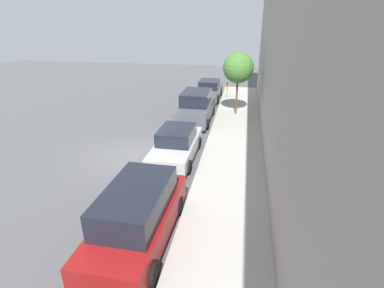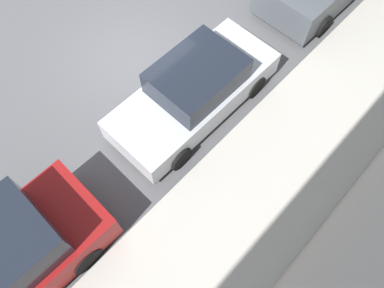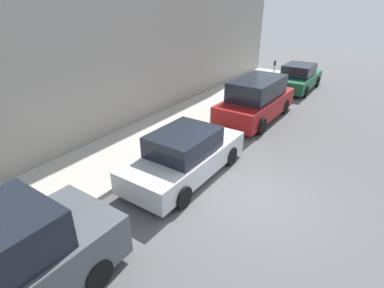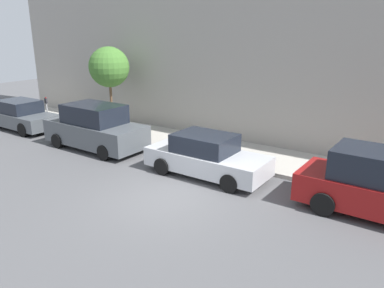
{
  "view_description": "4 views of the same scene",
  "coord_description": "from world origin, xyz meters",
  "px_view_note": "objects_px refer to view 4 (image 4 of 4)",
  "views": [
    {
      "loc": [
        5.35,
        -12.87,
        6.47
      ],
      "look_at": [
        3.13,
        -0.36,
        1.0
      ],
      "focal_mm": 28.0,
      "sensor_mm": 36.0,
      "label": 1
    },
    {
      "loc": [
        5.87,
        -3.86,
        8.25
      ],
      "look_at": [
        3.34,
        -1.17,
        1.0
      ],
      "focal_mm": 35.0,
      "sensor_mm": 36.0,
      "label": 2
    },
    {
      "loc": [
        -2.42,
        6.75,
        5.12
      ],
      "look_at": [
        2.24,
        -0.25,
        1.0
      ],
      "focal_mm": 28.0,
      "sensor_mm": 36.0,
      "label": 3
    },
    {
      "loc": [
        -8.58,
        -6.66,
        5.11
      ],
      "look_at": [
        2.51,
        0.83,
        1.0
      ],
      "focal_mm": 35.0,
      "sensor_mm": 36.0,
      "label": 4
    }
  ],
  "objects_px": {
    "parked_suv_fourth": "(95,128)",
    "parking_meter_far": "(47,106)",
    "parked_sedan_third": "(206,156)",
    "fire_hydrant": "(23,111)",
    "parked_sedan_fifth": "(21,116)",
    "street_tree": "(109,67)"
  },
  "relations": [
    {
      "from": "parked_sedan_third",
      "to": "parked_sedan_fifth",
      "type": "height_order",
      "value": "same"
    },
    {
      "from": "street_tree",
      "to": "parking_meter_far",
      "type": "bearing_deg",
      "value": 102.04
    },
    {
      "from": "parked_sedan_third",
      "to": "parked_sedan_fifth",
      "type": "distance_m",
      "value": 11.69
    },
    {
      "from": "parked_suv_fourth",
      "to": "parked_sedan_third",
      "type": "bearing_deg",
      "value": -90.1
    },
    {
      "from": "parked_suv_fourth",
      "to": "fire_hydrant",
      "type": "relative_size",
      "value": 7.0
    },
    {
      "from": "parked_sedan_fifth",
      "to": "parking_meter_far",
      "type": "height_order",
      "value": "parked_sedan_fifth"
    },
    {
      "from": "parked_suv_fourth",
      "to": "parking_meter_far",
      "type": "height_order",
      "value": "parked_suv_fourth"
    },
    {
      "from": "parked_sedan_third",
      "to": "parked_suv_fourth",
      "type": "height_order",
      "value": "parked_suv_fourth"
    },
    {
      "from": "parked_sedan_fifth",
      "to": "street_tree",
      "type": "relative_size",
      "value": 1.09
    },
    {
      "from": "parked_suv_fourth",
      "to": "parking_meter_far",
      "type": "distance_m",
      "value": 6.01
    },
    {
      "from": "parking_meter_far",
      "to": "street_tree",
      "type": "xyz_separation_m",
      "value": [
        0.9,
        -4.21,
        2.32
      ]
    },
    {
      "from": "parked_sedan_third",
      "to": "parked_suv_fourth",
      "type": "distance_m",
      "value": 5.81
    },
    {
      "from": "street_tree",
      "to": "fire_hydrant",
      "type": "bearing_deg",
      "value": 98.78
    },
    {
      "from": "parked_sedan_fifth",
      "to": "fire_hydrant",
      "type": "xyz_separation_m",
      "value": [
        1.42,
        2.15,
        -0.23
      ]
    },
    {
      "from": "parked_sedan_third",
      "to": "parked_suv_fourth",
      "type": "bearing_deg",
      "value": 89.9
    },
    {
      "from": "parked_sedan_third",
      "to": "parking_meter_far",
      "type": "distance_m",
      "value": 11.71
    },
    {
      "from": "parked_sedan_third",
      "to": "parking_meter_far",
      "type": "height_order",
      "value": "parked_sedan_third"
    },
    {
      "from": "parking_meter_far",
      "to": "fire_hydrant",
      "type": "height_order",
      "value": "parking_meter_far"
    },
    {
      "from": "parking_meter_far",
      "to": "fire_hydrant",
      "type": "bearing_deg",
      "value": 92.54
    },
    {
      "from": "parking_meter_far",
      "to": "street_tree",
      "type": "relative_size",
      "value": 0.32
    },
    {
      "from": "parked_suv_fourth",
      "to": "parking_meter_far",
      "type": "xyz_separation_m",
      "value": [
        1.65,
        5.77,
        0.05
      ]
    },
    {
      "from": "parking_meter_far",
      "to": "fire_hydrant",
      "type": "relative_size",
      "value": 1.95
    }
  ]
}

